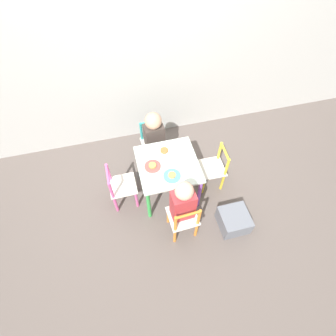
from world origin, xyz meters
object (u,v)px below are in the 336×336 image
(chair_yellow, at_px, (213,169))
(plate_left, at_px, (153,166))
(storage_bin, at_px, (234,220))
(chair_orange, at_px, (183,219))
(child_front, at_px, (182,203))
(kids_table, at_px, (168,168))
(child_back, at_px, (154,135))
(chair_teal, at_px, (154,143))
(plate_front, at_px, (172,176))
(chair_pink, at_px, (121,187))
(plate_back, at_px, (164,151))

(chair_yellow, xyz_separation_m, plate_left, (-0.63, 0.01, 0.24))
(chair_yellow, distance_m, storage_bin, 0.56)
(storage_bin, bearing_deg, chair_orange, 172.90)
(child_front, bearing_deg, chair_yellow, -141.25)
(kids_table, xyz_separation_m, child_back, (-0.04, 0.42, 0.04))
(child_front, bearing_deg, plate_left, -70.92)
(chair_orange, bearing_deg, kids_table, -90.00)
(child_back, xyz_separation_m, plate_left, (-0.11, -0.42, 0.05))
(kids_table, height_order, chair_orange, chair_orange)
(chair_teal, bearing_deg, plate_front, -91.29)
(plate_left, relative_size, storage_bin, 0.55)
(plate_left, bearing_deg, child_back, 75.54)
(kids_table, relative_size, chair_teal, 1.10)
(chair_yellow, bearing_deg, chair_orange, -42.85)
(plate_front, bearing_deg, chair_pink, 163.30)
(child_back, relative_size, plate_left, 4.74)
(chair_teal, height_order, chair_orange, same)
(child_back, xyz_separation_m, child_front, (0.06, -0.85, 0.01))
(child_front, height_order, plate_front, child_front)
(kids_table, height_order, child_front, child_front)
(child_front, distance_m, plate_left, 0.46)
(chair_yellow, xyz_separation_m, plate_front, (-0.48, -0.14, 0.24))
(plate_front, height_order, plate_left, same)
(chair_orange, distance_m, plate_left, 0.57)
(chair_orange, xyz_separation_m, chair_pink, (-0.51, 0.48, 0.00))
(plate_left, bearing_deg, kids_table, -0.00)
(chair_yellow, relative_size, plate_left, 3.40)
(plate_back, bearing_deg, chair_yellow, -18.47)
(storage_bin, bearing_deg, plate_back, 127.06)
(child_front, height_order, storage_bin, child_front)
(chair_yellow, xyz_separation_m, storage_bin, (0.04, -0.53, -0.16))
(chair_orange, height_order, child_front, child_front)
(chair_pink, xyz_separation_m, plate_back, (0.48, 0.15, 0.24))
(plate_left, bearing_deg, chair_yellow, -1.13)
(kids_table, xyz_separation_m, chair_yellow, (0.48, -0.01, -0.15))
(chair_yellow, relative_size, child_front, 0.68)
(chair_teal, relative_size, chair_pink, 1.00)
(chair_orange, xyz_separation_m, storage_bin, (0.50, -0.06, -0.16))
(child_back, distance_m, plate_back, 0.28)
(plate_back, xyz_separation_m, plate_front, (-0.00, -0.30, 0.00))
(plate_back, distance_m, storage_bin, 0.96)
(chair_pink, bearing_deg, plate_left, -89.79)
(kids_table, distance_m, plate_front, 0.17)
(chair_yellow, distance_m, child_front, 0.65)
(chair_teal, distance_m, child_front, 0.93)
(kids_table, height_order, child_back, child_back)
(kids_table, height_order, plate_back, plate_back)
(chair_yellow, relative_size, storage_bin, 1.89)
(chair_teal, bearing_deg, kids_table, -90.00)
(child_back, distance_m, child_front, 0.85)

